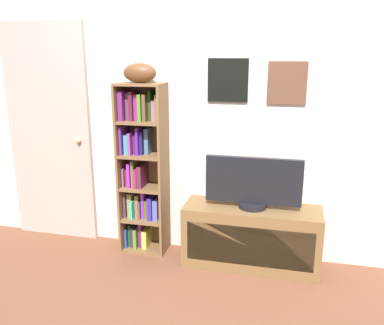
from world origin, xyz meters
TOP-DOWN VIEW (x-y plane):
  - back_wall at (0.00, 1.13)m, footprint 4.80×0.08m
  - bookshelf at (-0.48, 1.00)m, footprint 0.39×0.26m
  - football at (-0.46, 0.97)m, footprint 0.28×0.16m
  - tv_stand at (0.48, 0.91)m, footprint 1.09×0.38m
  - television at (0.48, 0.91)m, footprint 0.75×0.22m
  - door at (-1.39, 1.08)m, footprint 0.80×0.09m

SIDE VIEW (x-z plane):
  - tv_stand at x=0.48m, z-range 0.00..0.50m
  - television at x=0.48m, z-range 0.50..0.91m
  - bookshelf at x=-0.48m, z-range 0.01..1.47m
  - door at x=-1.39m, z-range 0.00..1.96m
  - back_wall at x=0.00m, z-range 0.00..2.41m
  - football at x=-0.46m, z-range 1.46..1.62m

